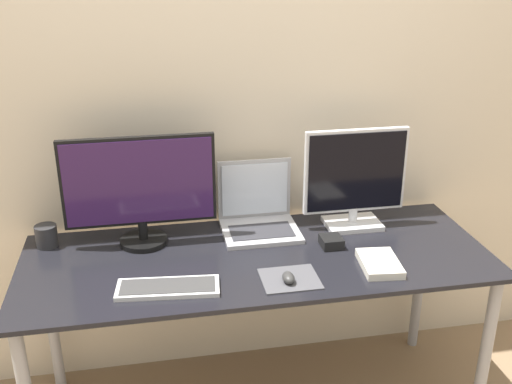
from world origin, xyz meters
name	(u,v)px	position (x,y,z in m)	size (l,w,h in m)	color
wall_back	(239,90)	(0.00, 0.74, 1.25)	(7.00, 0.05, 2.50)	beige
desk	(257,275)	(0.00, 0.34, 0.63)	(1.74, 0.67, 0.71)	black
monitor_left	(140,188)	(-0.42, 0.52, 0.94)	(0.57, 0.18, 0.43)	black
monitor_right	(355,179)	(0.43, 0.52, 0.92)	(0.42, 0.16, 0.41)	silver
laptop	(258,213)	(0.05, 0.57, 0.78)	(0.30, 0.27, 0.27)	#ADADB2
keyboard	(168,288)	(-0.34, 0.15, 0.72)	(0.35, 0.16, 0.02)	silver
mousepad	(290,279)	(0.08, 0.14, 0.72)	(0.20, 0.17, 0.00)	#47474C
mouse	(288,278)	(0.07, 0.12, 0.73)	(0.04, 0.07, 0.03)	#333333
book	(380,264)	(0.41, 0.17, 0.73)	(0.15, 0.21, 0.03)	silver
mug	(46,236)	(-0.78, 0.56, 0.76)	(0.08, 0.08, 0.09)	#262628
power_brick	(331,242)	(0.29, 0.36, 0.73)	(0.08, 0.09, 0.04)	black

